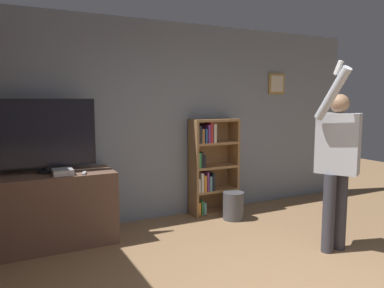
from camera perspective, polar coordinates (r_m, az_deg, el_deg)
name	(u,v)px	position (r m, az deg, el deg)	size (l,w,h in m)	color
wall_back	(161,121)	(5.18, -4.72, 3.48)	(6.61, 0.09, 2.70)	gray
tv_ledge	(50,210)	(4.57, -20.86, -9.34)	(1.42, 0.63, 0.83)	brown
television	(46,135)	(4.47, -21.40, 1.31)	(1.09, 0.22, 0.83)	black
game_console	(63,172)	(4.35, -19.13, -4.03)	(0.21, 0.23, 0.06)	silver
remote_loose	(84,173)	(4.30, -16.13, -4.30)	(0.08, 0.14, 0.02)	white
bookshelf	(210,166)	(5.39, 2.75, -3.34)	(0.71, 0.28, 1.37)	#997047
person	(338,157)	(4.28, 21.31, -1.90)	(0.57, 0.57, 2.03)	#383842
waste_bin	(233,206)	(5.26, 6.32, -9.34)	(0.29, 0.29, 0.38)	#4C4C51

